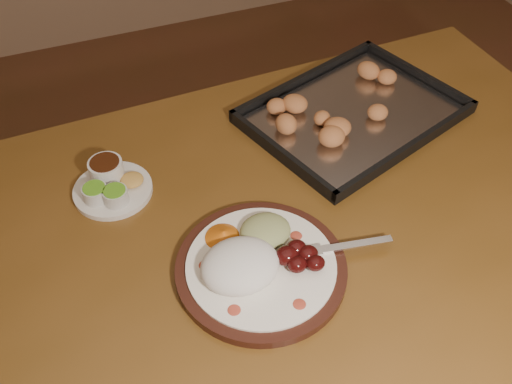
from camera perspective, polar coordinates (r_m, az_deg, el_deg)
name	(u,v)px	position (r m, az deg, el deg)	size (l,w,h in m)	color
ground	(295,356)	(1.78, 3.97, -16.04)	(4.00, 4.00, 0.00)	#582E1E
dining_table	(274,250)	(1.17, 1.86, -5.84)	(1.53, 0.95, 0.75)	brown
dinner_plate	(257,263)	(1.00, 0.09, -7.07)	(0.39, 0.30, 0.07)	black
condiment_saucer	(110,184)	(1.17, -14.36, 0.76)	(0.16, 0.16, 0.05)	silver
baking_tray	(354,112)	(1.33, 9.76, 7.89)	(0.54, 0.47, 0.05)	black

